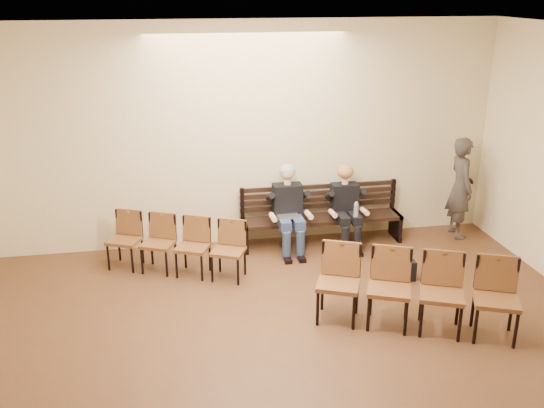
{
  "coord_description": "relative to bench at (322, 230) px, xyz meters",
  "views": [
    {
      "loc": [
        -1.29,
        -4.11,
        3.96
      ],
      "look_at": [
        0.22,
        4.05,
        0.95
      ],
      "focal_mm": 40.0,
      "sensor_mm": 36.0,
      "label": 1
    }
  ],
  "objects": [
    {
      "name": "room_walls",
      "position": [
        -1.15,
        -3.86,
        2.31
      ],
      "size": [
        8.02,
        10.01,
        3.51
      ],
      "color": "beige",
      "rests_on": "ground"
    },
    {
      "name": "bench",
      "position": [
        0.0,
        0.0,
        0.0
      ],
      "size": [
        2.6,
        0.9,
        0.45
      ],
      "primitive_type": "cube",
      "color": "black",
      "rests_on": "ground"
    },
    {
      "name": "seated_man",
      "position": [
        -0.58,
        -0.12,
        0.45
      ],
      "size": [
        0.56,
        0.78,
        1.35
      ],
      "primitive_type": null,
      "color": "black",
      "rests_on": "ground"
    },
    {
      "name": "seated_woman",
      "position": [
        0.35,
        -0.12,
        0.38
      ],
      "size": [
        0.52,
        0.72,
        1.21
      ],
      "primitive_type": null,
      "color": "black",
      "rests_on": "ground"
    },
    {
      "name": "laptop",
      "position": [
        -0.61,
        -0.25,
        0.35
      ],
      "size": [
        0.37,
        0.31,
        0.24
      ],
      "primitive_type": "cube",
      "rotation": [
        0.0,
        0.0,
        -0.15
      ],
      "color": "silver",
      "rests_on": "bench"
    },
    {
      "name": "water_bottle",
      "position": [
        0.43,
        -0.4,
        0.35
      ],
      "size": [
        0.08,
        0.08,
        0.24
      ],
      "primitive_type": "cylinder",
      "rotation": [
        0.0,
        0.0,
        -0.1
      ],
      "color": "silver",
      "rests_on": "bench"
    },
    {
      "name": "bag",
      "position": [
        0.77,
        -1.44,
        -0.08
      ],
      "size": [
        0.4,
        0.28,
        0.29
      ],
      "primitive_type": "cube",
      "rotation": [
        0.0,
        0.0,
        0.02
      ],
      "color": "black",
      "rests_on": "ground"
    },
    {
      "name": "passerby",
      "position": [
        2.31,
        -0.08,
        0.74
      ],
      "size": [
        0.51,
        0.74,
        1.93
      ],
      "primitive_type": "imported",
      "rotation": [
        0.0,
        0.0,
        1.5
      ],
      "color": "#39332E",
      "rests_on": "ground"
    },
    {
      "name": "chair_row_front",
      "position": [
        -2.36,
        -0.65,
        0.2
      ],
      "size": [
        2.05,
        1.26,
        0.84
      ],
      "primitive_type": "cube",
      "rotation": [
        0.0,
        0.0,
        -0.42
      ],
      "color": "brown",
      "rests_on": "ground"
    },
    {
      "name": "chair_row_back",
      "position": [
        0.43,
        -2.72,
        0.26
      ],
      "size": [
        2.38,
        1.42,
        0.97
      ],
      "primitive_type": "cube",
      "rotation": [
        0.0,
        0.0,
        -0.4
      ],
      "color": "brown",
      "rests_on": "ground"
    }
  ]
}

